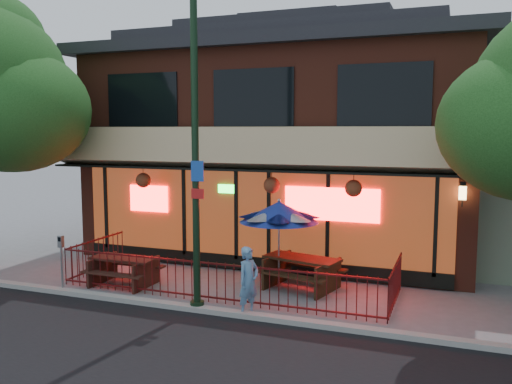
% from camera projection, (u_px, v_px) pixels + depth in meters
% --- Properties ---
extents(ground, '(80.00, 80.00, 0.00)m').
position_uv_depth(ground, '(205.00, 304.00, 12.78)').
color(ground, gray).
rests_on(ground, ground).
extents(curb, '(80.00, 0.25, 0.12)m').
position_uv_depth(curb, '(195.00, 308.00, 12.31)').
color(curb, '#999993').
rests_on(curb, ground).
extents(restaurant_building, '(12.96, 9.49, 8.05)m').
position_uv_depth(restaurant_building, '(293.00, 129.00, 18.92)').
color(restaurant_building, maroon).
rests_on(restaurant_building, ground).
extents(patio_fence, '(8.44, 2.62, 1.00)m').
position_uv_depth(patio_fence, '(214.00, 273.00, 13.18)').
color(patio_fence, '#4F1011').
rests_on(patio_fence, ground).
extents(street_light, '(0.43, 0.32, 7.00)m').
position_uv_depth(street_light, '(196.00, 173.00, 12.04)').
color(street_light, black).
rests_on(street_light, ground).
extents(picnic_table_left, '(1.76, 1.35, 0.75)m').
position_uv_depth(picnic_table_left, '(124.00, 267.00, 14.32)').
color(picnic_table_left, '#3B1D15').
rests_on(picnic_table_left, ground).
extents(picnic_table_right, '(2.23, 1.89, 0.83)m').
position_uv_depth(picnic_table_right, '(302.00, 268.00, 13.98)').
color(picnic_table_right, '#342212').
rests_on(picnic_table_right, ground).
extents(patio_umbrella, '(2.05, 2.05, 2.34)m').
position_uv_depth(patio_umbrella, '(279.00, 212.00, 13.95)').
color(patio_umbrella, gray).
rests_on(patio_umbrella, ground).
extents(pedestrian, '(0.57, 0.67, 1.55)m').
position_uv_depth(pedestrian, '(249.00, 281.00, 11.93)').
color(pedestrian, '#5C8CB8').
rests_on(pedestrian, ground).
extents(parking_meter_near, '(0.13, 0.12, 1.46)m').
position_uv_depth(parking_meter_near, '(61.00, 254.00, 13.62)').
color(parking_meter_near, '#919599').
rests_on(parking_meter_near, ground).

